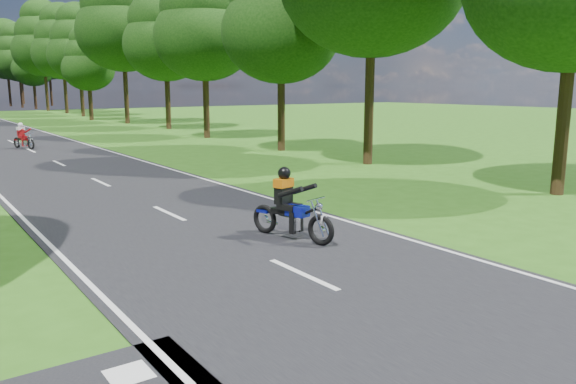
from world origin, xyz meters
TOP-DOWN VIEW (x-y plane):
  - ground at (0.00, 0.00)m, footprint 160.00×160.00m
  - rider_near_blue at (1.22, 4.06)m, footprint 1.13×2.02m
  - rider_far_red at (-0.12, 27.14)m, footprint 1.09×1.78m

SIDE VIEW (x-z plane):
  - ground at x=0.00m, z-range 0.00..0.00m
  - rider_far_red at x=-0.12m, z-range 0.02..1.43m
  - rider_near_blue at x=1.22m, z-range 0.02..1.62m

